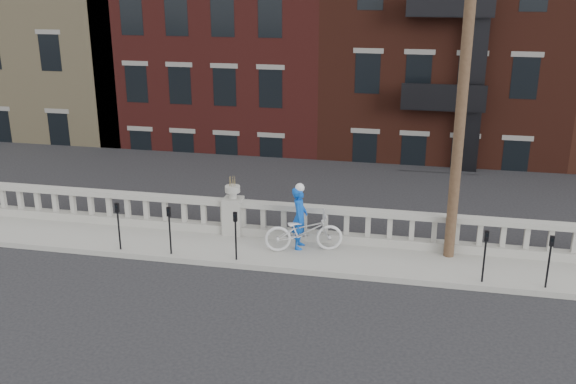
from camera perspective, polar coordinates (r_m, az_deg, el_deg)
ground at (r=15.82m, az=-8.96°, el=-9.42°), size 120.00×120.00×0.00m
sidewalk at (r=18.33m, az=-5.68°, el=-4.96°), size 32.00×2.20×0.15m
balustrade at (r=18.96m, az=-4.88°, el=-2.28°), size 28.00×0.34×1.03m
planter_pedestal at (r=18.89m, az=-4.89°, el=-1.74°), size 0.55×0.55×1.76m
lower_level at (r=36.64m, az=4.62°, el=11.07°), size 80.00×44.00×20.80m
utility_pole at (r=16.75m, az=15.43°, el=10.62°), size 1.60×0.28×10.00m
parking_meter_a at (r=18.26m, az=-14.86°, el=-2.50°), size 0.10×0.09×1.36m
parking_meter_b at (r=17.65m, az=-10.49°, el=-2.90°), size 0.10×0.09×1.36m
parking_meter_c at (r=17.06m, az=-4.68°, el=-3.42°), size 0.10×0.09×1.36m
parking_meter_d at (r=16.51m, az=17.12°, el=-4.99°), size 0.10×0.09×1.36m
parking_meter_e at (r=16.74m, az=22.24°, el=-5.26°), size 0.10×0.09×1.36m
bicycle at (r=17.69m, az=1.40°, el=-3.51°), size 2.28×1.32×1.13m
cyclist at (r=17.76m, az=1.04°, el=-2.30°), size 0.43×0.65×1.78m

